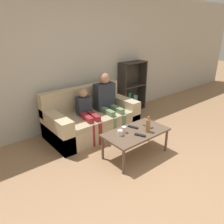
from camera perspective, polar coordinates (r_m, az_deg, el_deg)
The scene contains 13 objects.
ground_plane at distance 3.11m, azimuth 17.78°, elevation -19.09°, with size 22.00×22.00×0.00m, color #997251.
wall_back at distance 4.40m, azimuth -10.61°, elevation 12.64°, with size 12.00×0.06×2.60m.
couch at distance 4.25m, azimuth -5.40°, elevation -1.73°, with size 1.71×0.91×0.85m.
bookshelf at distance 5.32m, azimuth 4.72°, elevation 5.27°, with size 0.70×0.28×1.18m.
coffee_table at distance 3.47m, azimuth 6.26°, elevation -5.68°, with size 1.03×0.56×0.42m.
person_adult at distance 4.23m, azimuth -1.41°, elevation 3.62°, with size 0.41×0.64×1.13m.
person_child at distance 3.97m, azimuth -6.51°, elevation 0.14°, with size 0.32×0.65×0.91m.
cup_near at distance 3.30m, azimuth 2.11°, elevation -5.46°, with size 0.08×0.08×0.09m.
cup_far at distance 3.38m, azimuth 3.14°, elevation -4.62°, with size 0.08×0.08×0.10m.
tv_remote_0 at distance 3.56m, azimuth 5.49°, elevation -3.94°, with size 0.10×0.18×0.02m.
tv_remote_1 at distance 3.63m, azimuth 9.39°, elevation -3.67°, with size 0.06×0.17×0.02m.
tv_remote_2 at distance 3.33m, azimuth 7.35°, elevation -6.02°, with size 0.11×0.17×0.02m.
bottle at distance 3.42m, azimuth 9.38°, elevation -3.48°, with size 0.07×0.07×0.25m.
Camera 1 is at (-2.09, -1.14, 1.99)m, focal length 35.00 mm.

